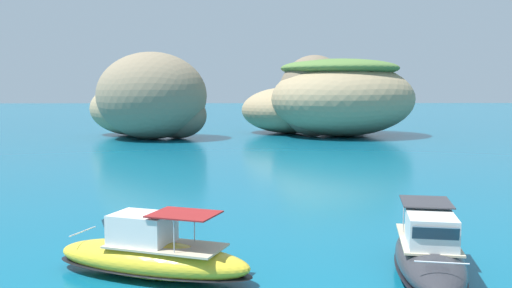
% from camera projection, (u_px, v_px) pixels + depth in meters
% --- Properties ---
extents(islet_large, '(24.71, 22.71, 9.16)m').
position_uv_depth(islet_large, '(329.00, 100.00, 65.93)').
color(islet_large, '#756651').
rests_on(islet_large, ground).
extents(islet_small, '(16.95, 18.27, 9.30)m').
position_uv_depth(islet_small, '(149.00, 101.00, 62.35)').
color(islet_small, '#84755B').
rests_on(islet_small, ground).
extents(motorboat_yellow, '(6.44, 3.98, 1.95)m').
position_uv_depth(motorboat_yellow, '(151.00, 255.00, 16.48)').
color(motorboat_yellow, yellow).
rests_on(motorboat_yellow, ground).
extents(motorboat_charcoal, '(3.20, 6.64, 2.01)m').
position_uv_depth(motorboat_charcoal, '(429.00, 255.00, 16.45)').
color(motorboat_charcoal, '#2D2D33').
rests_on(motorboat_charcoal, ground).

